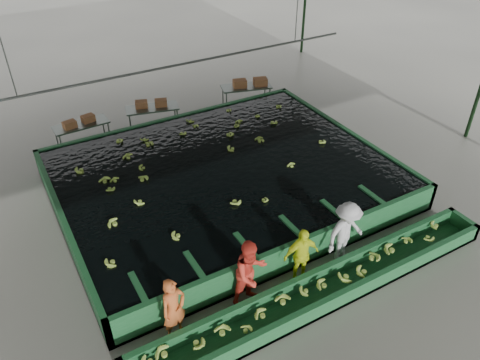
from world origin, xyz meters
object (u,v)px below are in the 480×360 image
worker_a (174,309)px  packing_table_right (246,96)px  worker_c (301,255)px  flotation_tank (224,179)px  packing_table_mid (153,118)px  box_stack_right (250,86)px  sorting_trough (324,290)px  box_stack_mid (152,107)px  worker_d (346,233)px  worker_b (251,273)px  packing_table_left (83,135)px  box_stack_left (80,125)px

worker_a → packing_table_right: 11.69m
worker_c → packing_table_right: bearing=75.6°
packing_table_right → flotation_tank: bearing=-126.9°
packing_table_mid → box_stack_right: (4.26, -0.21, 0.49)m
worker_a → packing_table_right: (7.21, 9.20, -0.36)m
sorting_trough → box_stack_mid: size_ratio=8.34×
worker_d → packing_table_right: size_ratio=0.89×
box_stack_mid → packing_table_mid: bearing=-94.9°
flotation_tank → worker_b: (-1.61, -4.30, 0.48)m
flotation_tank → worker_d: worker_d is taller
flotation_tank → box_stack_right: size_ratio=7.03×
sorting_trough → worker_a: bearing=167.2°
sorting_trough → worker_d: bearing=32.9°
worker_c → box_stack_mid: 9.40m
worker_b → packing_table_left: 9.51m
sorting_trough → box_stack_mid: bearing=92.5°
flotation_tank → sorting_trough: 5.10m
worker_a → worker_b: bearing=-14.7°
worker_d → box_stack_right: size_ratio=1.29×
flotation_tank → worker_d: size_ratio=5.45×
box_stack_mid → packing_table_right: bearing=-2.7°
worker_d → box_stack_left: size_ratio=1.59×
worker_c → box_stack_left: size_ratio=1.39×
packing_table_left → packing_table_right: packing_table_right is taller
flotation_tank → sorting_trough: (0.00, -5.10, -0.20)m
packing_table_mid → box_stack_mid: size_ratio=1.67×
packing_table_left → box_stack_mid: bearing=0.4°
sorting_trough → box_stack_left: 10.66m
packing_table_left → box_stack_left: 0.45m
packing_table_right → box_stack_mid: 4.14m
sorting_trough → packing_table_mid: size_ratio=5.01×
packing_table_left → box_stack_right: 6.99m
packing_table_right → box_stack_right: box_stack_right is taller
flotation_tank → worker_d: (1.24, -4.30, 0.47)m
worker_d → packing_table_left: 10.36m
sorting_trough → worker_d: 1.62m
flotation_tank → worker_d: bearing=-74.0°
sorting_trough → box_stack_mid: (-0.44, 10.19, 0.66)m
worker_b → packing_table_mid: bearing=75.3°
worker_a → packing_table_left: (0.38, 9.37, -0.39)m
worker_a → box_stack_mid: size_ratio=1.38×
packing_table_mid → box_stack_left: box_stack_left is taller
worker_b → packing_table_left: size_ratio=0.95×
box_stack_right → packing_table_left: bearing=177.9°
sorting_trough → worker_c: 0.98m
worker_d → box_stack_mid: bearing=94.4°
sorting_trough → packing_table_right: size_ratio=4.84×
worker_d → packing_table_right: bearing=69.5°
worker_c → packing_table_left: 9.85m
worker_c → sorting_trough: bearing=-70.4°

